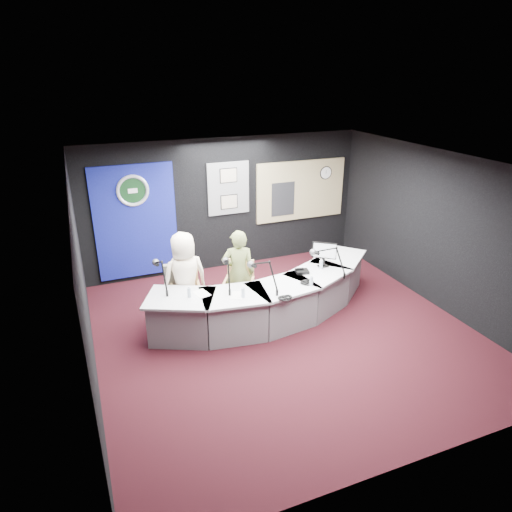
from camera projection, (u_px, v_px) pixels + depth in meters
name	position (u px, v px, depth m)	size (l,w,h in m)	color
ground	(285.00, 332.00, 7.63)	(6.00, 6.00, 0.00)	black
ceiling	(290.00, 165.00, 6.55)	(6.00, 6.00, 0.02)	silver
wall_back	(226.00, 205.00, 9.66)	(6.00, 0.02, 2.80)	black
wall_front	(417.00, 362.00, 4.52)	(6.00, 0.02, 2.80)	black
wall_left	(83.00, 287.00, 6.06)	(0.02, 6.00, 2.80)	black
wall_right	(439.00, 231.00, 8.12)	(0.02, 6.00, 2.80)	black
broadcast_desk	(269.00, 298.00, 7.94)	(4.50, 1.90, 0.75)	#BBBDC0
backdrop_panel	(136.00, 222.00, 9.04)	(1.60, 0.05, 2.30)	navy
agency_seal	(133.00, 191.00, 8.75)	(0.63, 0.63, 0.07)	silver
seal_center	(133.00, 191.00, 8.76)	(0.48, 0.48, 0.01)	black
pinboard	(228.00, 189.00, 9.51)	(0.90, 0.04, 1.10)	slate
framed_photo_upper	(229.00, 176.00, 9.38)	(0.34, 0.02, 0.27)	gray
framed_photo_lower	(229.00, 202.00, 9.60)	(0.34, 0.02, 0.27)	gray
booth_window_frame	(301.00, 190.00, 10.18)	(2.12, 0.06, 1.32)	tan
booth_glow	(301.00, 190.00, 10.17)	(2.00, 0.02, 1.20)	#FFF1A1
equipment_rack	(283.00, 199.00, 10.05)	(0.55, 0.02, 0.75)	black
wall_clock	(326.00, 173.00, 10.22)	(0.28, 0.28, 0.01)	white
armchair_left	(186.00, 295.00, 7.82)	(0.55, 0.55, 0.98)	tan
armchair_right	(239.00, 289.00, 8.03)	(0.55, 0.55, 0.98)	tan
draped_jacket	(179.00, 282.00, 7.96)	(0.50, 0.10, 0.70)	#666456
person_man	(185.00, 278.00, 7.70)	(0.79, 0.51, 1.61)	#FFE9CB
person_woman	(238.00, 273.00, 7.92)	(0.57, 0.38, 1.58)	olive
computer_monitor	(324.00, 250.00, 8.14)	(0.48, 0.03, 0.32)	black
desk_phone	(302.00, 272.00, 8.01)	(0.22, 0.18, 0.06)	black
headphones_near	(307.00, 282.00, 7.63)	(0.24, 0.24, 0.04)	black
headphones_far	(285.00, 298.00, 7.12)	(0.21, 0.21, 0.04)	black
paper_stack	(201.00, 293.00, 7.28)	(0.20, 0.28, 0.00)	white
notepad	(237.00, 295.00, 7.23)	(0.19, 0.27, 0.00)	white
boom_mic_a	(161.00, 272.00, 7.35)	(0.16, 0.74, 0.60)	black
boom_mic_b	(227.00, 270.00, 7.40)	(0.26, 0.72, 0.60)	black
boom_mic_c	(264.00, 272.00, 7.32)	(0.34, 0.70, 0.60)	black
boom_mic_d	(329.00, 258.00, 7.86)	(0.46, 0.64, 0.60)	black
water_bottles	(263.00, 281.00, 7.50)	(2.52, 0.59, 0.18)	silver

